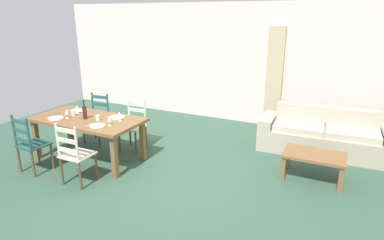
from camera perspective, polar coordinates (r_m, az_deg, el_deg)
name	(u,v)px	position (r m, az deg, el deg)	size (l,w,h in m)	color
ground_plane	(168,178)	(5.21, -4.28, -9.97)	(9.60, 9.60, 0.02)	#345442
wall_far	(238,64)	(7.71, 8.06, 9.71)	(9.60, 0.16, 2.70)	silver
curtain_panel_left	(274,78)	(7.39, 14.13, 7.04)	(0.35, 0.08, 2.20)	tan
dining_table	(88,123)	(5.84, -17.74, -0.50)	(1.90, 0.96, 0.75)	brown
dining_chair_near_left	(30,144)	(5.76, -26.34, -3.77)	(0.45, 0.43, 0.96)	#215149
dining_chair_near_right	(75,154)	(5.09, -19.75, -5.63)	(0.42, 0.40, 0.96)	beige
dining_chair_far_left	(98,118)	(6.69, -16.13, 0.29)	(0.45, 0.43, 0.96)	#235951
dining_chair_far_right	(134,125)	(6.15, -10.10, -0.81)	(0.43, 0.41, 0.96)	beige
dinner_plate_near_left	(56,118)	(5.96, -22.61, 0.30)	(0.24, 0.24, 0.02)	white
fork_near_left	(50,117)	(6.08, -23.55, 0.43)	(0.02, 0.17, 0.01)	silver
dinner_plate_near_right	(98,126)	(5.34, -16.14, -0.96)	(0.24, 0.24, 0.02)	white
fork_near_right	(90,125)	(5.44, -17.32, -0.79)	(0.02, 0.17, 0.01)	silver
dinner_plate_far_left	(78,111)	(6.29, -19.27, 1.54)	(0.24, 0.24, 0.02)	white
fork_far_left	(72,110)	(6.39, -20.22, 1.64)	(0.02, 0.17, 0.01)	silver
dinner_plate_far_right	(118,117)	(5.70, -12.83, 0.48)	(0.24, 0.24, 0.02)	white
fork_far_right	(111,116)	(5.79, -13.98, 0.62)	(0.02, 0.17, 0.01)	silver
wine_bottle	(85,112)	(5.76, -18.21, 1.33)	(0.07, 0.07, 0.32)	#471919
wine_glass_near_left	(67,112)	(5.89, -21.00, 1.32)	(0.06, 0.06, 0.16)	white
wine_glass_near_right	(109,119)	(5.29, -14.22, 0.19)	(0.06, 0.06, 0.16)	white
wine_glass_far_left	(77,108)	(6.09, -19.40, 2.02)	(0.06, 0.06, 0.16)	white
wine_glass_far_right	(119,114)	(5.49, -12.53, 0.95)	(0.06, 0.06, 0.16)	white
coffee_cup_primary	(98,118)	(5.62, -16.11, 0.36)	(0.07, 0.07, 0.09)	beige
coffee_cup_secondary	(73,113)	(6.03, -19.97, 1.14)	(0.07, 0.07, 0.09)	beige
couch	(324,137)	(6.47, 21.99, -2.70)	(2.31, 0.90, 0.80)	#B4A691
coffee_table	(314,158)	(5.31, 20.50, -6.19)	(0.90, 0.56, 0.42)	brown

